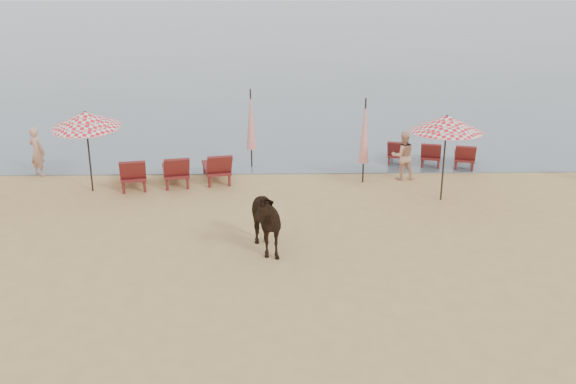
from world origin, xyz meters
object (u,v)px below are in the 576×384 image
(cow, at_px, (260,220))
(beachgoer_right_a, at_px, (403,156))
(umbrella_open_left_b, at_px, (86,120))
(umbrella_closed_left, at_px, (365,131))
(beachgoer_left, at_px, (37,151))
(lounger_cluster_left, at_px, (176,170))
(lounger_cluster_right, at_px, (431,153))
(umbrella_closed_right, at_px, (251,120))
(umbrella_open_right, at_px, (447,124))

(cow, xyz_separation_m, beachgoer_right_a, (4.32, 5.42, -0.02))
(umbrella_open_left_b, distance_m, cow, 6.87)
(umbrella_closed_left, xyz_separation_m, beachgoer_left, (-10.21, 0.93, -0.82))
(lounger_cluster_left, relative_size, lounger_cluster_right, 1.14)
(cow, bearing_deg, umbrella_open_left_b, 119.09)
(umbrella_closed_right, bearing_deg, beachgoer_left, -173.49)
(umbrella_open_left_b, height_order, cow, umbrella_open_left_b)
(lounger_cluster_right, bearing_deg, lounger_cluster_left, -151.60)
(umbrella_closed_left, relative_size, umbrella_closed_right, 1.00)
(umbrella_open_left_b, xyz_separation_m, beachgoer_right_a, (9.38, 0.98, -1.39))
(umbrella_closed_right, distance_m, beachgoer_left, 6.83)
(lounger_cluster_right, bearing_deg, cow, -113.92)
(lounger_cluster_left, distance_m, beachgoer_right_a, 6.99)
(beachgoer_left, height_order, beachgoer_right_a, beachgoer_left)
(cow, bearing_deg, umbrella_open_right, 14.69)
(lounger_cluster_left, height_order, umbrella_closed_left, umbrella_closed_left)
(umbrella_closed_right, bearing_deg, umbrella_open_left_b, -153.02)
(lounger_cluster_right, xyz_separation_m, umbrella_closed_left, (-2.51, -1.76, 1.18))
(lounger_cluster_right, bearing_deg, umbrella_open_left_b, -152.05)
(lounger_cluster_right, relative_size, beachgoer_left, 1.99)
(beachgoer_left, bearing_deg, beachgoer_right_a, -152.38)
(lounger_cluster_left, height_order, beachgoer_left, beachgoer_left)
(lounger_cluster_right, bearing_deg, umbrella_open_right, -83.18)
(lounger_cluster_right, bearing_deg, umbrella_closed_left, -129.81)
(umbrella_open_left_b, distance_m, umbrella_open_right, 10.17)
(umbrella_closed_right, relative_size, cow, 1.42)
(umbrella_closed_right, bearing_deg, beachgoer_right_a, -16.21)
(lounger_cluster_left, relative_size, umbrella_open_right, 1.45)
(lounger_cluster_left, distance_m, lounger_cluster_right, 8.44)
(umbrella_open_right, relative_size, umbrella_closed_left, 0.94)
(umbrella_closed_right, height_order, beachgoer_right_a, umbrella_closed_right)
(umbrella_closed_left, distance_m, umbrella_closed_right, 3.87)
(lounger_cluster_left, xyz_separation_m, umbrella_open_left_b, (-2.41, -0.48, 1.65))
(lounger_cluster_right, distance_m, beachgoer_left, 12.75)
(cow, distance_m, beachgoer_left, 9.36)
(umbrella_open_left_b, xyz_separation_m, umbrella_closed_left, (8.11, 0.66, -0.54))
(umbrella_closed_left, bearing_deg, umbrella_open_right, -39.46)
(beachgoer_left, bearing_deg, lounger_cluster_right, -145.56)
(umbrella_open_left_b, xyz_separation_m, umbrella_open_right, (10.12, -0.99, 0.06))
(umbrella_open_right, relative_size, umbrella_closed_right, 0.94)
(umbrella_open_right, bearing_deg, beachgoer_left, 163.19)
(cow, bearing_deg, lounger_cluster_right, 31.44)
(umbrella_closed_left, bearing_deg, lounger_cluster_right, 35.13)
(umbrella_closed_right, height_order, cow, umbrella_closed_right)
(beachgoer_right_a, bearing_deg, beachgoer_left, -9.31)
(umbrella_open_left_b, relative_size, umbrella_closed_right, 0.95)
(umbrella_open_right, relative_size, cow, 1.34)
(lounger_cluster_right, distance_m, umbrella_closed_left, 3.29)
(cow, distance_m, beachgoer_right_a, 6.94)
(umbrella_open_right, bearing_deg, lounger_cluster_left, 164.30)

